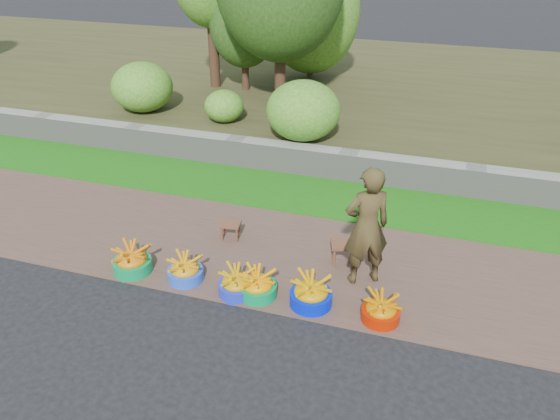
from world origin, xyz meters
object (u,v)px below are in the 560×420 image
(vendor_woman, at_px, (367,227))
(basin_c, at_px, (237,284))
(basin_a, at_px, (132,261))
(basin_e, at_px, (311,294))
(stool_left, at_px, (230,226))
(stool_right, at_px, (344,247))
(basin_b, at_px, (185,270))
(basin_d, at_px, (257,286))
(basin_f, at_px, (381,310))

(vendor_woman, bearing_deg, basin_c, -2.45)
(basin_a, bearing_deg, basin_e, 0.95)
(basin_c, xyz_separation_m, stool_left, (-0.59, 1.23, 0.07))
(basin_a, bearing_deg, stool_right, 21.26)
(vendor_woman, bearing_deg, basin_b, -12.47)
(basin_e, bearing_deg, stool_right, 78.45)
(basin_b, distance_m, basin_d, 1.05)
(basin_b, bearing_deg, basin_e, 0.06)
(basin_e, xyz_separation_m, basin_f, (0.89, -0.03, -0.02))
(vendor_woman, bearing_deg, basin_f, 85.77)
(basin_f, relative_size, stool_left, 1.43)
(basin_d, bearing_deg, basin_a, -179.65)
(basin_d, bearing_deg, stool_left, 125.89)
(basin_e, relative_size, stool_left, 1.64)
(stool_left, bearing_deg, stool_right, -3.98)
(stool_right, bearing_deg, basin_f, -57.44)
(basin_a, height_order, stool_right, basin_a)
(basin_a, distance_m, basin_d, 1.85)
(basin_d, bearing_deg, basin_e, 2.49)
(basin_b, distance_m, basin_e, 1.76)
(stool_right, xyz_separation_m, vendor_woman, (0.33, -0.32, 0.58))
(basin_d, xyz_separation_m, stool_left, (-0.86, 1.19, 0.06))
(basin_e, bearing_deg, basin_f, -2.13)
(basin_e, distance_m, basin_f, 0.89)
(basin_a, xyz_separation_m, stool_left, (0.98, 1.20, 0.05))
(basin_c, relative_size, vendor_woman, 0.29)
(basin_b, relative_size, basin_f, 1.02)
(vendor_woman, bearing_deg, stool_left, -41.67)
(stool_right, relative_size, vendor_woman, 0.27)
(basin_d, height_order, vendor_woman, vendor_woman)
(basin_e, height_order, stool_left, basin_e)
(basin_b, bearing_deg, basin_c, -5.04)
(basin_e, height_order, basin_f, basin_e)
(basin_b, xyz_separation_m, basin_f, (2.66, -0.03, -0.00))
(basin_d, bearing_deg, basin_c, -171.71)
(basin_a, relative_size, basin_c, 1.09)
(basin_d, distance_m, stool_right, 1.41)
(basin_e, distance_m, stool_right, 1.06)
(basin_b, height_order, stool_left, basin_b)
(basin_e, bearing_deg, basin_b, -179.94)
(basin_a, distance_m, stool_right, 2.97)
(basin_e, height_order, stool_right, basin_e)
(basin_f, bearing_deg, basin_e, 177.87)
(basin_a, xyz_separation_m, basin_c, (1.57, -0.03, -0.02))
(stool_right, bearing_deg, stool_left, 176.02)
(basin_a, distance_m, basin_c, 1.57)
(basin_f, relative_size, stool_right, 1.07)
(basin_a, xyz_separation_m, basin_f, (3.45, 0.01, -0.02))
(basin_b, relative_size, basin_c, 0.99)
(basin_d, height_order, basin_f, basin_d)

